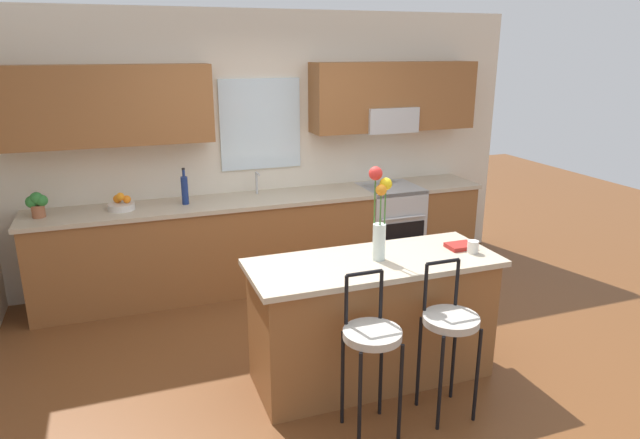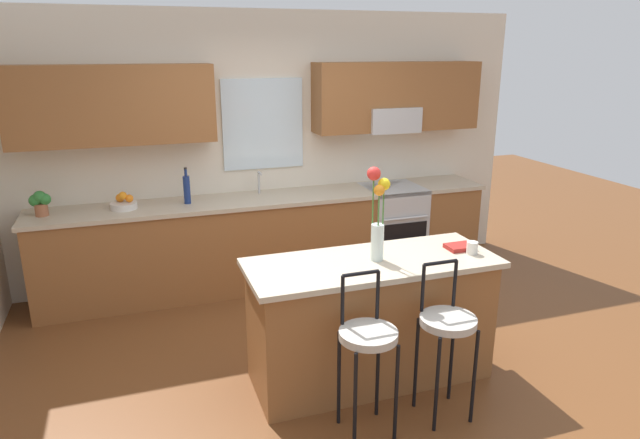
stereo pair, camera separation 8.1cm
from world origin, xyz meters
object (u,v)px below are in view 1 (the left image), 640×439
object	(u,v)px
mug_ceramic	(473,247)
bottle_olive_oil	(185,190)
bar_stool_near	(372,341)
fruit_bowl_oranges	(121,204)
oven_range	(389,227)
kitchen_island	(372,319)
flower_vase	(380,214)
potted_plant_small	(37,203)
bar_stool_middle	(450,326)
cookbook	(460,246)

from	to	relation	value
mug_ceramic	bottle_olive_oil	world-z (taller)	bottle_olive_oil
bar_stool_near	fruit_bowl_oranges	distance (m)	2.87
oven_range	bar_stool_near	size ratio (longest dim) A/B	0.88
kitchen_island	flower_vase	size ratio (longest dim) A/B	2.71
oven_range	potted_plant_small	distance (m)	3.46
oven_range	flower_vase	xyz separation A→B (m)	(-1.06, -1.91, 0.79)
oven_range	flower_vase	bearing A→B (deg)	-119.05
kitchen_island	bar_stool_near	world-z (taller)	bar_stool_near
bar_stool_middle	bottle_olive_oil	xyz separation A→B (m)	(-1.33, 2.51, 0.43)
oven_range	bottle_olive_oil	bearing A→B (deg)	179.34
flower_vase	potted_plant_small	bearing A→B (deg)	140.42
mug_ceramic	potted_plant_small	size ratio (longest dim) A/B	0.40
bar_stool_middle	cookbook	xyz separation A→B (m)	(0.43, 0.57, 0.30)
cookbook	fruit_bowl_oranges	bearing A→B (deg)	140.16
bar_stool_middle	flower_vase	size ratio (longest dim) A/B	1.59
flower_vase	bottle_olive_oil	world-z (taller)	flower_vase
flower_vase	cookbook	bearing A→B (deg)	-0.07
bar_stool_middle	cookbook	bearing A→B (deg)	52.91
kitchen_island	mug_ceramic	distance (m)	0.89
flower_vase	mug_ceramic	world-z (taller)	flower_vase
bar_stool_middle	fruit_bowl_oranges	world-z (taller)	fruit_bowl_oranges
bottle_olive_oil	fruit_bowl_oranges	bearing A→B (deg)	179.55
kitchen_island	bottle_olive_oil	size ratio (longest dim) A/B	5.10
kitchen_island	mug_ceramic	bearing A→B (deg)	-8.49
cookbook	potted_plant_small	size ratio (longest dim) A/B	0.89
bar_stool_middle	mug_ceramic	world-z (taller)	bar_stool_middle
bottle_olive_oil	potted_plant_small	bearing A→B (deg)	179.98
kitchen_island	bottle_olive_oil	xyz separation A→B (m)	(-1.05, 1.94, 0.60)
mug_ceramic	bottle_olive_oil	size ratio (longest dim) A/B	0.26
bar_stool_near	cookbook	bearing A→B (deg)	30.11
kitchen_island	bar_stool_middle	world-z (taller)	bar_stool_middle
bar_stool_middle	mug_ceramic	distance (m)	0.72
bar_stool_near	mug_ceramic	size ratio (longest dim) A/B	11.58
bar_stool_near	kitchen_island	bearing A→B (deg)	63.97
mug_ceramic	bottle_olive_oil	xyz separation A→B (m)	(-1.78, 2.05, 0.10)
bar_stool_middle	potted_plant_small	xyz separation A→B (m)	(-2.59, 2.51, 0.41)
bar_stool_near	bar_stool_middle	bearing A→B (deg)	0.00
cookbook	fruit_bowl_oranges	distance (m)	3.03
kitchen_island	bar_stool_middle	distance (m)	0.65
kitchen_island	fruit_bowl_oranges	world-z (taller)	fruit_bowl_oranges
bar_stool_middle	bottle_olive_oil	distance (m)	2.87
mug_ceramic	oven_range	bearing A→B (deg)	79.81
kitchen_island	fruit_bowl_oranges	size ratio (longest dim) A/B	7.40
bar_stool_near	flower_vase	world-z (taller)	flower_vase
bottle_olive_oil	bar_stool_middle	bearing A→B (deg)	-62.13
mug_ceramic	fruit_bowl_oranges	world-z (taller)	fruit_bowl_oranges
bar_stool_near	fruit_bowl_oranges	bearing A→B (deg)	118.26
bar_stool_near	flower_vase	bearing A→B (deg)	61.62
bar_stool_middle	potted_plant_small	world-z (taller)	potted_plant_small
oven_range	flower_vase	size ratio (longest dim) A/B	1.40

